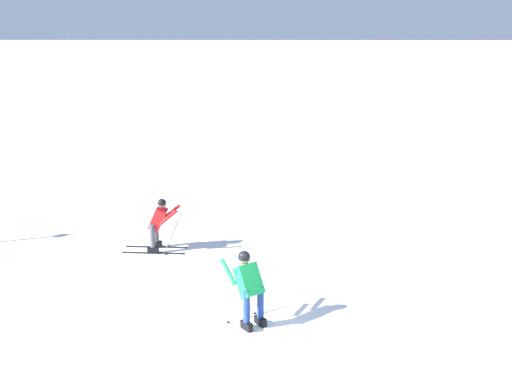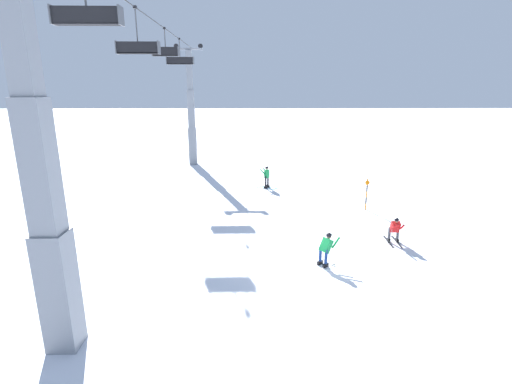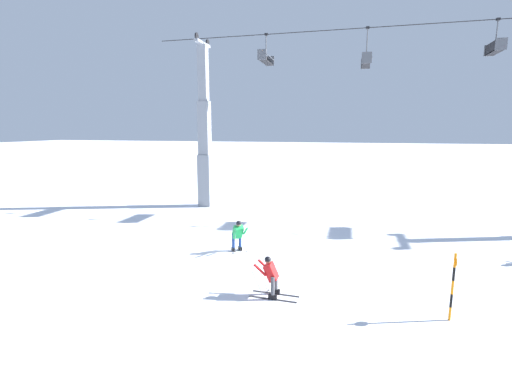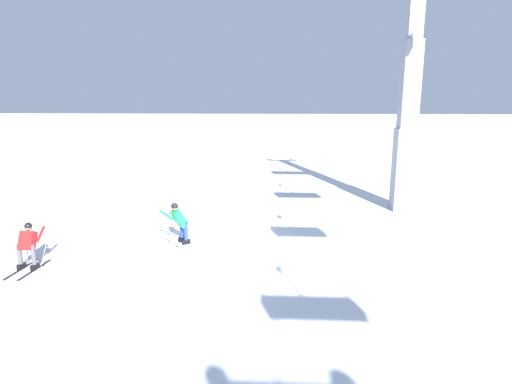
# 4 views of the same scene
# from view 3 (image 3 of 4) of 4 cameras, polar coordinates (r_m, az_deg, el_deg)

# --- Properties ---
(ground_plane) EXTENTS (260.00, 260.00, 0.00)m
(ground_plane) POSITION_cam_3_polar(r_m,az_deg,el_deg) (17.71, -0.08, -8.33)
(ground_plane) COLOR white
(skier_carving_main) EXTENTS (1.46, 1.68, 1.63)m
(skier_carving_main) POSITION_cam_3_polar(r_m,az_deg,el_deg) (16.59, -2.85, -6.51)
(skier_carving_main) COLOR white
(skier_carving_main) RESTS_ON ground_plane
(lift_tower_near) EXTENTS (0.89, 2.31, 11.65)m
(lift_tower_near) POSITION_cam_3_polar(r_m,az_deg,el_deg) (26.17, -8.01, 8.12)
(lift_tower_near) COLOR gray
(lift_tower_near) RESTS_ON ground_plane
(haul_cable) EXTENTS (34.35, 0.05, 0.05)m
(haul_cable) POSITION_cam_3_polar(r_m,az_deg,el_deg) (25.24, 25.72, 22.61)
(haul_cable) COLOR black
(chairlift_seat_nearest) EXTENTS (0.61, 2.39, 1.83)m
(chairlift_seat_nearest) POSITION_cam_3_polar(r_m,az_deg,el_deg) (25.23, 1.42, 20.12)
(chairlift_seat_nearest) COLOR black
(chairlift_seat_second) EXTENTS (0.61, 2.17, 2.28)m
(chairlift_seat_second) POSITION_cam_3_polar(r_m,az_deg,el_deg) (24.52, 16.65, 19.05)
(chairlift_seat_second) COLOR black
(chairlift_seat_middle) EXTENTS (0.61, 1.82, 1.86)m
(chairlift_seat_middle) POSITION_cam_3_polar(r_m,az_deg,el_deg) (25.70, 33.13, 18.36)
(chairlift_seat_middle) COLOR black
(trail_marker_pole) EXTENTS (0.07, 0.28, 2.05)m
(trail_marker_pole) POSITION_cam_3_polar(r_m,az_deg,el_deg) (12.24, 28.37, -12.62)
(trail_marker_pole) COLOR orange
(trail_marker_pole) RESTS_ON ground_plane
(skier_distant_downhill) EXTENTS (1.64, 0.72, 1.49)m
(skier_distant_downhill) POSITION_cam_3_polar(r_m,az_deg,el_deg) (12.41, 2.33, -12.71)
(skier_distant_downhill) COLOR black
(skier_distant_downhill) RESTS_ON ground_plane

